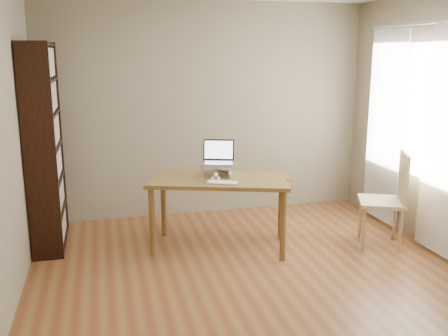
{
  "coord_description": "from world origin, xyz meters",
  "views": [
    {
      "loc": [
        -1.26,
        -3.75,
        2.0
      ],
      "look_at": [
        -0.08,
        1.01,
        0.86
      ],
      "focal_mm": 40.0,
      "sensor_mm": 36.0,
      "label": 1
    }
  ],
  "objects_px": {
    "keyboard": "(222,183)",
    "chair": "(388,195)",
    "cat": "(213,170)",
    "desk": "(220,187)",
    "bookshelf": "(45,147)",
    "laptop": "(216,157)"
  },
  "relations": [
    {
      "from": "bookshelf",
      "to": "cat",
      "type": "distance_m",
      "value": 1.74
    },
    {
      "from": "chair",
      "to": "cat",
      "type": "bearing_deg",
      "value": -170.8
    },
    {
      "from": "desk",
      "to": "chair",
      "type": "bearing_deg",
      "value": 6.89
    },
    {
      "from": "bookshelf",
      "to": "chair",
      "type": "xyz_separation_m",
      "value": [
        3.44,
        -0.86,
        -0.5
      ]
    },
    {
      "from": "bookshelf",
      "to": "desk",
      "type": "xyz_separation_m",
      "value": [
        1.71,
        -0.52,
        -0.4
      ]
    },
    {
      "from": "cat",
      "to": "chair",
      "type": "bearing_deg",
      "value": -6.22
    },
    {
      "from": "keyboard",
      "to": "chair",
      "type": "bearing_deg",
      "value": 21.69
    },
    {
      "from": "keyboard",
      "to": "chair",
      "type": "relative_size",
      "value": 0.33
    },
    {
      "from": "chair",
      "to": "laptop",
      "type": "bearing_deg",
      "value": -171.91
    },
    {
      "from": "bookshelf",
      "to": "cat",
      "type": "relative_size",
      "value": 4.43
    },
    {
      "from": "keyboard",
      "to": "cat",
      "type": "height_order",
      "value": "cat"
    },
    {
      "from": "cat",
      "to": "chair",
      "type": "distance_m",
      "value": 1.85
    },
    {
      "from": "desk",
      "to": "laptop",
      "type": "relative_size",
      "value": 4.15
    },
    {
      "from": "laptop",
      "to": "desk",
      "type": "bearing_deg",
      "value": -71.78
    },
    {
      "from": "keyboard",
      "to": "cat",
      "type": "bearing_deg",
      "value": 118.33
    },
    {
      "from": "chair",
      "to": "desk",
      "type": "bearing_deg",
      "value": -167.63
    },
    {
      "from": "bookshelf",
      "to": "keyboard",
      "type": "distance_m",
      "value": 1.86
    },
    {
      "from": "laptop",
      "to": "bookshelf",
      "type": "bearing_deg",
      "value": -174.32
    },
    {
      "from": "desk",
      "to": "chair",
      "type": "relative_size",
      "value": 1.55
    },
    {
      "from": "desk",
      "to": "cat",
      "type": "distance_m",
      "value": 0.2
    },
    {
      "from": "desk",
      "to": "keyboard",
      "type": "relative_size",
      "value": 4.66
    },
    {
      "from": "cat",
      "to": "chair",
      "type": "relative_size",
      "value": 0.47
    }
  ]
}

